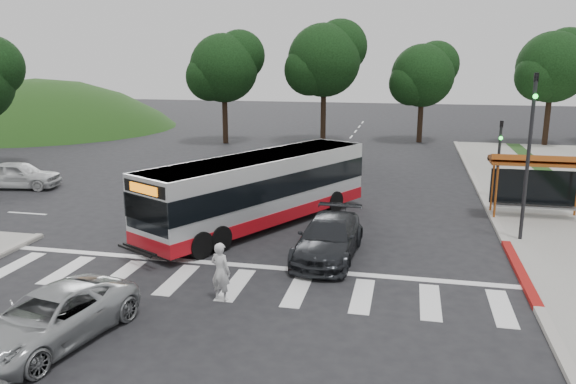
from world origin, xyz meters
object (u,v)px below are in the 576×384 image
(dark_sedan, at_px, (329,238))
(silver_suv_south, at_px, (50,318))
(transit_bus, at_px, (261,191))
(pedestrian, at_px, (221,272))

(dark_sedan, distance_m, silver_suv_south, 9.72)
(transit_bus, bearing_deg, pedestrian, -55.54)
(pedestrian, xyz_separation_m, dark_sedan, (2.59, 4.33, -0.17))
(transit_bus, xyz_separation_m, dark_sedan, (3.41, -3.34, -0.78))
(dark_sedan, bearing_deg, silver_suv_south, -124.81)
(silver_suv_south, bearing_deg, pedestrian, 56.80)
(pedestrian, height_order, dark_sedan, pedestrian)
(pedestrian, distance_m, silver_suv_south, 4.76)
(transit_bus, xyz_separation_m, silver_suv_south, (-2.53, -11.04, -0.83))
(transit_bus, height_order, pedestrian, transit_bus)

